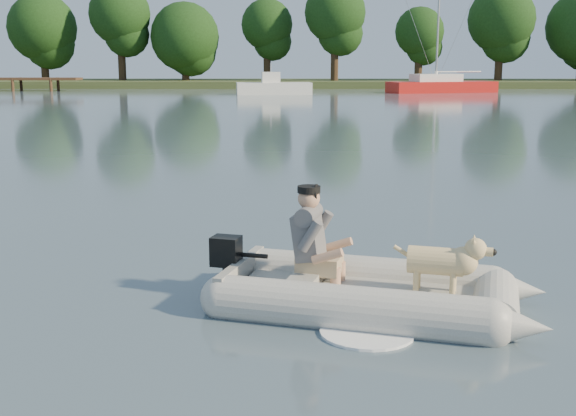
{
  "coord_description": "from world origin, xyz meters",
  "views": [
    {
      "loc": [
        -0.08,
        -5.95,
        2.34
      ],
      "look_at": [
        -0.13,
        1.85,
        0.75
      ],
      "focal_mm": 45.0,
      "sensor_mm": 36.0,
      "label": 1
    }
  ],
  "objects_px": {
    "dinghy": "(373,256)",
    "man": "(311,233)",
    "dog": "(436,266)",
    "motorboat": "(274,79)",
    "sailboat": "(441,86)"
  },
  "relations": [
    {
      "from": "dinghy",
      "to": "man",
      "type": "height_order",
      "value": "man"
    },
    {
      "from": "man",
      "to": "dog",
      "type": "height_order",
      "value": "man"
    },
    {
      "from": "motorboat",
      "to": "sailboat",
      "type": "height_order",
      "value": "sailboat"
    },
    {
      "from": "man",
      "to": "motorboat",
      "type": "relative_size",
      "value": 0.18
    },
    {
      "from": "dog",
      "to": "motorboat",
      "type": "height_order",
      "value": "motorboat"
    },
    {
      "from": "dinghy",
      "to": "motorboat",
      "type": "height_order",
      "value": "motorboat"
    },
    {
      "from": "man",
      "to": "dinghy",
      "type": "bearing_deg",
      "value": -4.24
    },
    {
      "from": "dog",
      "to": "motorboat",
      "type": "relative_size",
      "value": 0.15
    },
    {
      "from": "dinghy",
      "to": "dog",
      "type": "height_order",
      "value": "dinghy"
    },
    {
      "from": "motorboat",
      "to": "man",
      "type": "bearing_deg",
      "value": -94.75
    },
    {
      "from": "dinghy",
      "to": "motorboat",
      "type": "xyz_separation_m",
      "value": [
        -2.09,
        45.24,
        0.53
      ]
    },
    {
      "from": "sailboat",
      "to": "man",
      "type": "bearing_deg",
      "value": -119.75
    },
    {
      "from": "man",
      "to": "dog",
      "type": "relative_size",
      "value": 1.16
    },
    {
      "from": "sailboat",
      "to": "dinghy",
      "type": "bearing_deg",
      "value": -119.03
    },
    {
      "from": "motorboat",
      "to": "sailboat",
      "type": "relative_size",
      "value": 0.48
    }
  ]
}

